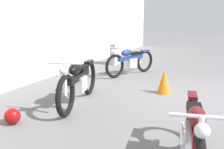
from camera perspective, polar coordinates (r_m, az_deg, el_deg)
name	(u,v)px	position (r m, az deg, el deg)	size (l,w,h in m)	color
ground_plane	(200,99)	(6.09, 17.89, -4.92)	(40.00, 40.00, 0.00)	slate
building_wall	(33,24)	(7.58, -16.12, 10.12)	(18.00, 0.30, 3.01)	beige
stone_marker	(115,54)	(9.72, 0.71, 4.30)	(0.54, 0.20, 0.74)	#9E9EA3
helmet	(12,116)	(4.78, -20.09, -8.19)	(0.27, 0.27, 0.27)	maroon
traffic_cone	(164,82)	(6.25, 10.82, -1.46)	(0.32, 0.32, 0.55)	orange
motorcycle_blue	(130,61)	(8.02, 3.81, 2.85)	(1.79, 0.94, 0.86)	black
motorcycle_maroon	(194,134)	(3.28, 16.78, -11.84)	(2.01, 0.66, 0.91)	black
motorcycle_black	(78,81)	(5.40, -7.05, -1.45)	(2.13, 0.73, 0.97)	black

